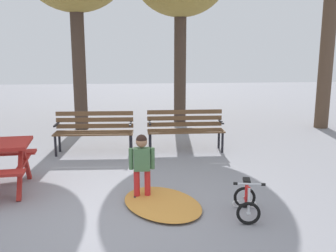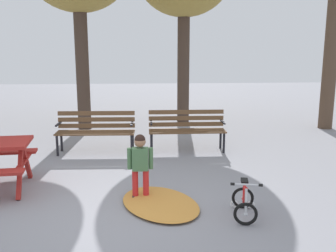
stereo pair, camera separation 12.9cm
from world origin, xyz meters
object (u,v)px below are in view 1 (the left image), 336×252
park_bench_left (185,127)px  kids_bicycle (247,201)px  child_standing (142,162)px  park_bench_far_left (94,129)px

park_bench_left → kids_bicycle: (0.38, -3.29, -0.31)m
park_bench_left → child_standing: 2.80m
park_bench_far_left → kids_bicycle: (2.28, -3.26, -0.31)m
park_bench_left → kids_bicycle: 3.33m
kids_bicycle → park_bench_far_left: bearing=125.0°
park_bench_far_left → kids_bicycle: 3.99m
park_bench_far_left → kids_bicycle: size_ratio=2.66×
park_bench_left → kids_bicycle: bearing=-83.3°
park_bench_left → child_standing: bearing=-110.1°
park_bench_left → kids_bicycle: park_bench_left is taller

